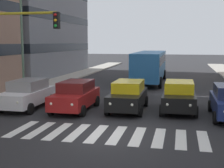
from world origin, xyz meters
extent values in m
plane|color=#262628|center=(0.00, 0.00, 0.00)|extent=(180.00, 180.00, 0.00)
cube|color=slate|center=(15.28, -22.45, 8.40)|extent=(10.01, 18.10, 16.80)
cube|color=black|center=(15.28, -22.45, 3.36)|extent=(10.05, 18.14, 0.90)
cube|color=black|center=(15.28, -22.45, 6.72)|extent=(10.05, 18.14, 0.90)
cube|color=silver|center=(-4.05, 0.00, 0.00)|extent=(0.45, 2.80, 0.01)
cube|color=silver|center=(-3.15, 0.00, 0.00)|extent=(0.45, 2.80, 0.01)
cube|color=silver|center=(-2.25, 0.00, 0.00)|extent=(0.45, 2.80, 0.01)
cube|color=silver|center=(-1.35, 0.00, 0.00)|extent=(0.45, 2.80, 0.01)
cube|color=silver|center=(-0.45, 0.00, 0.00)|extent=(0.45, 2.80, 0.01)
cube|color=silver|center=(0.45, 0.00, 0.00)|extent=(0.45, 2.80, 0.01)
cube|color=silver|center=(1.35, 0.00, 0.00)|extent=(0.45, 2.80, 0.01)
cube|color=silver|center=(2.25, 0.00, 0.00)|extent=(0.45, 2.80, 0.01)
cube|color=silver|center=(3.15, 0.00, 0.00)|extent=(0.45, 2.80, 0.01)
cube|color=silver|center=(4.05, 0.00, 0.00)|extent=(0.45, 2.80, 0.01)
cylinder|color=black|center=(-4.79, -2.79, 0.32)|extent=(0.22, 0.64, 0.64)
cylinder|color=black|center=(-4.79, -5.69, 0.32)|extent=(0.22, 0.64, 0.64)
cube|color=black|center=(-3.01, -5.35, 0.72)|extent=(1.80, 4.40, 0.80)
cube|color=yellow|center=(-3.01, -5.55, 1.42)|extent=(1.58, 2.46, 0.60)
cylinder|color=black|center=(-3.91, -3.90, 0.32)|extent=(0.22, 0.64, 0.64)
cylinder|color=black|center=(-2.11, -3.90, 0.32)|extent=(0.22, 0.64, 0.64)
cylinder|color=black|center=(-3.91, -6.80, 0.32)|extent=(0.22, 0.64, 0.64)
cylinder|color=black|center=(-2.11, -6.80, 0.32)|extent=(0.22, 0.64, 0.64)
sphere|color=white|center=(-3.59, -3.20, 0.80)|extent=(0.18, 0.18, 0.18)
sphere|color=white|center=(-2.44, -3.20, 0.80)|extent=(0.18, 0.18, 0.18)
cube|color=black|center=(-0.11, -4.90, 0.72)|extent=(1.80, 4.40, 0.80)
cube|color=yellow|center=(-0.11, -5.10, 1.42)|extent=(1.58, 2.46, 0.60)
cylinder|color=black|center=(-1.01, -3.45, 0.32)|extent=(0.22, 0.64, 0.64)
cylinder|color=black|center=(0.79, -3.45, 0.32)|extent=(0.22, 0.64, 0.64)
cylinder|color=black|center=(-1.01, -6.35, 0.32)|extent=(0.22, 0.64, 0.64)
cylinder|color=black|center=(0.79, -6.35, 0.32)|extent=(0.22, 0.64, 0.64)
sphere|color=white|center=(-0.68, -2.75, 0.80)|extent=(0.18, 0.18, 0.18)
sphere|color=white|center=(0.47, -2.75, 0.80)|extent=(0.18, 0.18, 0.18)
cube|color=maroon|center=(2.90, -4.27, 0.72)|extent=(1.80, 4.40, 0.80)
cube|color=maroon|center=(2.90, -4.47, 1.42)|extent=(1.58, 2.46, 0.60)
cylinder|color=black|center=(2.00, -2.81, 0.32)|extent=(0.22, 0.64, 0.64)
cylinder|color=black|center=(3.80, -2.81, 0.32)|extent=(0.22, 0.64, 0.64)
cylinder|color=black|center=(2.00, -5.72, 0.32)|extent=(0.22, 0.64, 0.64)
cylinder|color=black|center=(3.80, -5.72, 0.32)|extent=(0.22, 0.64, 0.64)
sphere|color=white|center=(2.32, -2.12, 0.80)|extent=(0.18, 0.18, 0.18)
sphere|color=white|center=(3.47, -2.12, 0.80)|extent=(0.18, 0.18, 0.18)
cube|color=silver|center=(5.92, -4.22, 0.72)|extent=(1.80, 4.40, 0.80)
cube|color=gray|center=(5.92, -4.42, 1.42)|extent=(1.58, 2.46, 0.60)
cylinder|color=black|center=(5.02, -2.76, 0.32)|extent=(0.22, 0.64, 0.64)
cylinder|color=black|center=(6.82, -2.76, 0.32)|extent=(0.22, 0.64, 0.64)
cylinder|color=black|center=(5.02, -5.67, 0.32)|extent=(0.22, 0.64, 0.64)
cylinder|color=black|center=(6.82, -5.67, 0.32)|extent=(0.22, 0.64, 0.64)
sphere|color=white|center=(5.35, -2.07, 0.80)|extent=(0.18, 0.18, 0.18)
cube|color=#286BAD|center=(-0.11, -17.99, 1.75)|extent=(2.50, 10.50, 2.50)
cube|color=black|center=(-0.11, -17.99, 2.30)|extent=(2.52, 9.87, 0.80)
cylinder|color=black|center=(-1.36, -14.32, 0.50)|extent=(0.28, 1.00, 1.00)
cylinder|color=black|center=(1.14, -14.32, 0.50)|extent=(0.28, 1.00, 1.00)
cylinder|color=black|center=(-1.36, -21.14, 0.50)|extent=(0.28, 1.00, 1.00)
cylinder|color=black|center=(1.14, -21.14, 0.50)|extent=(0.28, 1.00, 1.00)
cylinder|color=#AD991E|center=(4.93, -0.75, 5.30)|extent=(4.82, 0.12, 0.12)
cube|color=black|center=(2.51, -0.75, 4.95)|extent=(0.24, 0.28, 0.76)
sphere|color=red|center=(2.51, -0.60, 5.19)|extent=(0.14, 0.14, 0.14)
sphere|color=orange|center=(2.51, -0.60, 4.95)|extent=(0.14, 0.14, 0.14)
sphere|color=green|center=(2.51, -0.60, 4.71)|extent=(0.14, 0.14, 0.14)
cylinder|color=#4C6B56|center=(8.34, -8.37, 4.14)|extent=(0.16, 0.16, 7.98)
camera|label=1|loc=(-3.05, 12.93, 3.98)|focal=50.54mm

